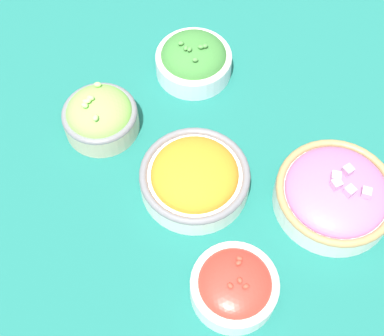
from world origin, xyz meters
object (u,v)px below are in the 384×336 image
at_px(bowl_lettuce, 100,116).
at_px(bowl_broccoli, 194,60).
at_px(bowl_red_onion, 335,194).
at_px(bowl_cherry_tomatoes, 234,286).
at_px(bowl_carrots, 195,177).

relative_size(bowl_lettuce, bowl_broccoli, 0.92).
height_order(bowl_red_onion, bowl_broccoli, bowl_broccoli).
bearing_deg(bowl_lettuce, bowl_cherry_tomatoes, 174.60).
height_order(bowl_cherry_tomatoes, bowl_broccoli, bowl_broccoli).
xyz_separation_m(bowl_cherry_tomatoes, bowl_broccoli, (0.33, -0.22, 0.00)).
distance_m(bowl_carrots, bowl_broccoli, 0.23).
distance_m(bowl_carrots, bowl_red_onion, 0.21).
relative_size(bowl_cherry_tomatoes, bowl_broccoli, 0.91).
height_order(bowl_cherry_tomatoes, bowl_carrots, bowl_carrots).
bearing_deg(bowl_cherry_tomatoes, bowl_red_onion, -89.64).
relative_size(bowl_carrots, bowl_broccoli, 1.27).
xyz_separation_m(bowl_carrots, bowl_lettuce, (0.18, 0.04, 0.00)).
xyz_separation_m(bowl_cherry_tomatoes, bowl_lettuce, (0.34, -0.03, 0.00)).
bearing_deg(bowl_broccoli, bowl_lettuce, 86.79).
relative_size(bowl_red_onion, bowl_lettuce, 1.47).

